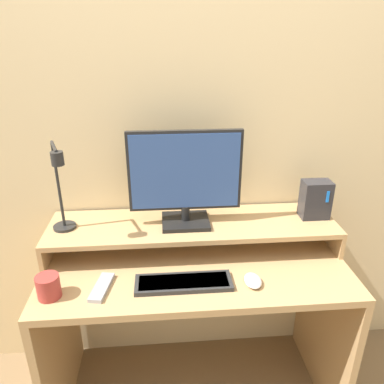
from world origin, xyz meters
name	(u,v)px	position (x,y,z in m)	size (l,w,h in m)	color
wall_back	(189,125)	(0.00, 0.62, 1.25)	(6.00, 0.05, 2.50)	beige
desk	(196,303)	(0.00, 0.29, 0.53)	(1.25, 0.58, 0.74)	tan
monitor_shelf	(193,226)	(0.00, 0.42, 0.85)	(1.25, 0.32, 0.12)	tan
monitor	(185,178)	(-0.03, 0.42, 1.08)	(0.47, 0.17, 0.41)	black
desk_lamp	(60,191)	(-0.53, 0.37, 1.06)	(0.12, 0.20, 0.38)	black
router_dock	(315,199)	(0.54, 0.43, 0.95)	(0.12, 0.08, 0.17)	#28282D
keyboard	(184,283)	(-0.06, 0.15, 0.75)	(0.37, 0.12, 0.02)	#282828
mouse	(253,281)	(0.21, 0.14, 0.76)	(0.07, 0.10, 0.03)	silver
remote_control	(102,287)	(-0.37, 0.15, 0.75)	(0.08, 0.17, 0.02)	#99999E
mug	(48,287)	(-0.55, 0.12, 0.79)	(0.08, 0.08, 0.09)	#9E332D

